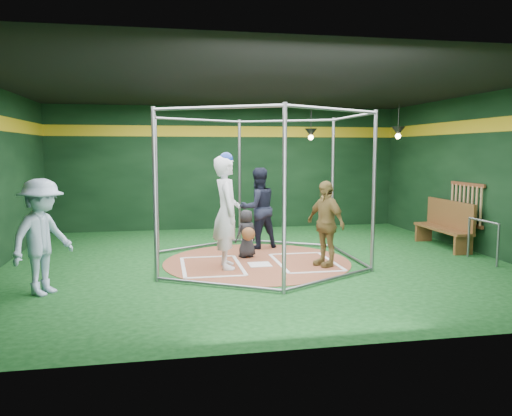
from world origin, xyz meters
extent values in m
cube|color=#0D3912|center=(0.00, 0.00, -0.01)|extent=(10.00, 9.00, 0.02)
cube|color=black|center=(0.00, 0.00, 3.50)|extent=(10.00, 9.00, 0.02)
cube|color=black|center=(0.00, 4.50, 1.75)|extent=(10.00, 0.10, 3.50)
cube|color=black|center=(0.00, -4.50, 1.75)|extent=(10.00, 0.10, 3.50)
cube|color=black|center=(5.00, 0.00, 1.75)|extent=(0.10, 9.00, 3.50)
cube|color=gold|center=(0.00, 4.47, 2.80)|extent=(10.00, 0.01, 0.30)
cube|color=gold|center=(4.97, 0.00, 2.80)|extent=(0.01, 9.00, 0.30)
cylinder|color=brown|center=(0.00, 0.00, 0.01)|extent=(3.80, 3.80, 0.01)
cube|color=white|center=(0.00, -0.30, 0.02)|extent=(0.43, 0.43, 0.01)
cube|color=white|center=(-0.95, 0.60, 0.02)|extent=(1.10, 0.07, 0.01)
cube|color=white|center=(-0.95, -1.10, 0.02)|extent=(1.10, 0.07, 0.01)
cube|color=white|center=(-1.50, -0.25, 0.02)|extent=(0.07, 1.70, 0.01)
cube|color=white|center=(-0.40, -0.25, 0.02)|extent=(0.07, 1.70, 0.01)
cube|color=white|center=(0.95, 0.60, 0.02)|extent=(1.10, 0.07, 0.01)
cube|color=white|center=(0.95, -1.10, 0.02)|extent=(1.10, 0.07, 0.01)
cube|color=white|center=(0.40, -0.25, 0.02)|extent=(0.07, 1.70, 0.01)
cube|color=white|center=(1.50, -0.25, 0.02)|extent=(0.07, 1.70, 0.01)
cylinder|color=gray|center=(1.99, 1.15, 1.50)|extent=(0.07, 0.07, 3.00)
cylinder|color=gray|center=(0.00, 2.30, 1.50)|extent=(0.07, 0.07, 3.00)
cylinder|color=gray|center=(-1.99, 1.15, 1.50)|extent=(0.07, 0.07, 3.00)
cylinder|color=gray|center=(-1.99, -1.15, 1.50)|extent=(0.07, 0.07, 3.00)
cylinder|color=gray|center=(0.00, -2.30, 1.50)|extent=(0.07, 0.07, 3.00)
cylinder|color=gray|center=(1.99, -1.15, 1.50)|extent=(0.07, 0.07, 3.00)
cylinder|color=gray|center=(1.00, 1.72, 2.95)|extent=(2.02, 1.20, 0.06)
cylinder|color=gray|center=(1.00, 1.72, 0.05)|extent=(2.02, 1.20, 0.06)
cylinder|color=gray|center=(-1.00, 1.72, 2.95)|extent=(2.02, 1.20, 0.06)
cylinder|color=gray|center=(-1.00, 1.72, 0.05)|extent=(2.02, 1.20, 0.06)
cylinder|color=gray|center=(-1.99, 0.00, 2.95)|extent=(0.06, 2.30, 0.06)
cylinder|color=gray|center=(-1.99, 0.00, 0.05)|extent=(0.06, 2.30, 0.06)
cylinder|color=gray|center=(-1.00, -1.73, 2.95)|extent=(2.02, 1.20, 0.06)
cylinder|color=gray|center=(-1.00, -1.73, 0.05)|extent=(2.02, 1.20, 0.06)
cylinder|color=gray|center=(1.00, -1.73, 2.95)|extent=(2.02, 1.20, 0.06)
cylinder|color=gray|center=(1.00, -1.73, 0.05)|extent=(2.02, 1.20, 0.06)
cylinder|color=gray|center=(1.99, 0.00, 2.95)|extent=(0.06, 2.30, 0.06)
cylinder|color=gray|center=(1.99, 0.00, 0.05)|extent=(0.06, 2.30, 0.06)
cube|color=brown|center=(4.94, 0.40, 1.50)|extent=(0.05, 1.25, 0.08)
cube|color=brown|center=(4.94, 0.40, 0.60)|extent=(0.05, 1.25, 0.08)
cylinder|color=tan|center=(4.92, -0.15, 1.05)|extent=(0.06, 0.06, 0.85)
cylinder|color=tan|center=(4.92, 0.01, 1.05)|extent=(0.06, 0.06, 0.85)
cylinder|color=tan|center=(4.92, 0.16, 1.05)|extent=(0.06, 0.06, 0.85)
cylinder|color=tan|center=(4.92, 0.32, 1.05)|extent=(0.06, 0.06, 0.85)
cylinder|color=tan|center=(4.92, 0.48, 1.05)|extent=(0.06, 0.06, 0.85)
cylinder|color=tan|center=(4.92, 0.64, 1.05)|extent=(0.06, 0.06, 0.85)
cylinder|color=tan|center=(4.92, 0.79, 1.05)|extent=(0.06, 0.06, 0.85)
cylinder|color=tan|center=(4.92, 0.95, 1.05)|extent=(0.06, 0.06, 0.85)
cone|color=black|center=(2.20, 3.60, 2.75)|extent=(0.34, 0.34, 0.22)
sphere|color=#FFD899|center=(2.20, 3.60, 2.62)|extent=(0.14, 0.14, 0.14)
cylinder|color=black|center=(2.20, 3.60, 3.10)|extent=(0.02, 0.02, 0.70)
cone|color=black|center=(4.00, 2.00, 2.75)|extent=(0.34, 0.34, 0.22)
sphere|color=#FFD899|center=(4.00, 2.00, 2.62)|extent=(0.14, 0.14, 0.14)
cylinder|color=black|center=(4.00, 2.00, 3.10)|extent=(0.02, 0.02, 0.70)
imported|color=silver|center=(-0.67, -0.40, 1.09)|extent=(0.52, 0.79, 2.15)
sphere|color=navy|center=(-0.67, -0.40, 2.10)|extent=(0.26, 0.26, 0.26)
imported|color=#A28845|center=(1.25, -0.59, 0.85)|extent=(0.78, 1.06, 1.67)
imported|color=black|center=(-0.14, 0.46, 0.52)|extent=(0.58, 0.49, 1.01)
sphere|color=brown|center=(-0.14, 0.21, 0.55)|extent=(0.28, 0.28, 0.28)
imported|color=black|center=(0.29, 1.41, 0.94)|extent=(1.06, 0.93, 1.86)
imported|color=#ABC5E2|center=(-3.73, -1.61, 0.92)|extent=(1.21, 1.37, 1.83)
cube|color=brown|center=(4.55, 0.71, 0.44)|extent=(0.44, 1.89, 0.06)
cube|color=brown|center=(4.73, 0.71, 0.79)|extent=(0.06, 1.89, 0.63)
cube|color=brown|center=(4.55, -0.13, 0.21)|extent=(0.42, 0.08, 0.42)
cube|color=brown|center=(4.55, 1.55, 0.21)|extent=(0.42, 0.08, 0.42)
cylinder|color=gray|center=(4.55, -1.27, 0.43)|extent=(0.05, 0.05, 0.86)
cylinder|color=gray|center=(4.55, -0.32, 0.43)|extent=(0.05, 0.05, 0.86)
cylinder|color=gray|center=(4.55, -0.79, 0.84)|extent=(0.05, 0.95, 0.05)
camera|label=1|loc=(-1.85, -9.80, 2.27)|focal=35.00mm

